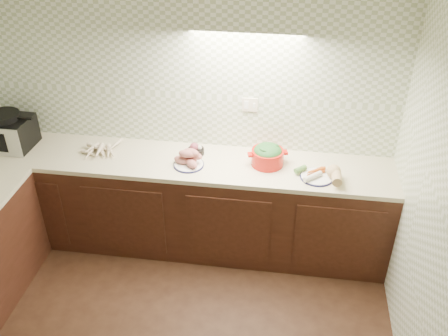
# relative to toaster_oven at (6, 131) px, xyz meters

# --- Properties ---
(room) EXTENTS (3.60, 3.60, 2.60)m
(room) POSITION_rel_toaster_oven_xyz_m (1.56, -1.52, 0.58)
(room) COLOR black
(room) RESTS_ON ground
(counter) EXTENTS (3.60, 3.60, 0.90)m
(counter) POSITION_rel_toaster_oven_xyz_m (0.88, -0.84, -0.60)
(counter) COLOR black
(counter) RESTS_ON ground
(toaster_oven) EXTENTS (0.46, 0.36, 0.32)m
(toaster_oven) POSITION_rel_toaster_oven_xyz_m (0.00, 0.00, 0.00)
(toaster_oven) COLOR black
(toaster_oven) RESTS_ON counter
(parsnip_pile) EXTENTS (0.33, 0.31, 0.07)m
(parsnip_pile) POSITION_rel_toaster_oven_xyz_m (0.88, 0.02, -0.12)
(parsnip_pile) COLOR beige
(parsnip_pile) RESTS_ON counter
(sweet_potato_plate) EXTENTS (0.26, 0.26, 0.15)m
(sweet_potato_plate) POSITION_rel_toaster_oven_xyz_m (1.65, -0.08, -0.09)
(sweet_potato_plate) COLOR #12113B
(sweet_potato_plate) RESTS_ON counter
(onion_bowl) EXTENTS (0.14, 0.14, 0.11)m
(onion_bowl) POSITION_rel_toaster_oven_xyz_m (1.67, 0.10, -0.11)
(onion_bowl) COLOR black
(onion_bowl) RESTS_ON counter
(dutch_oven) EXTENTS (0.34, 0.33, 0.19)m
(dutch_oven) POSITION_rel_toaster_oven_xyz_m (2.29, 0.02, -0.06)
(dutch_oven) COLOR red
(dutch_oven) RESTS_ON counter
(veg_plate) EXTENTS (0.39, 0.27, 0.13)m
(veg_plate) POSITION_rel_toaster_oven_xyz_m (2.76, -0.12, -0.10)
(veg_plate) COLOR #12113B
(veg_plate) RESTS_ON counter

